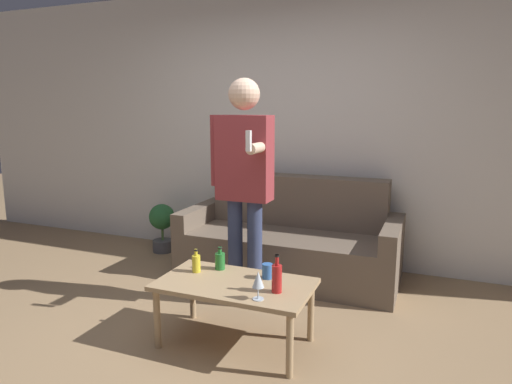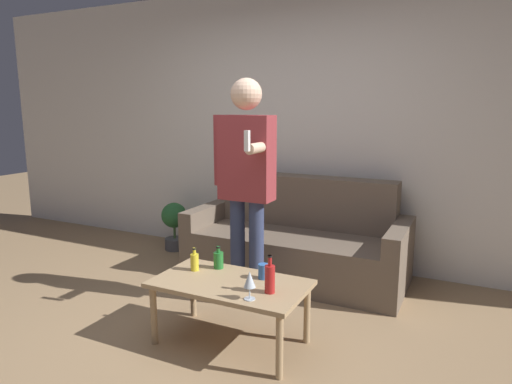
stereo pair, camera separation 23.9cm
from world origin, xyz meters
TOP-DOWN VIEW (x-y plane):
  - ground_plane at (0.00, 0.00)m, footprint 16.00×16.00m
  - wall_back at (0.00, 2.09)m, footprint 8.00×0.06m
  - couch at (0.21, 1.61)m, footprint 1.97×0.85m
  - coffee_table at (0.27, 0.26)m, footprint 1.00×0.56m
  - bottle_orange at (0.07, 0.44)m, footprint 0.07×0.07m
  - bottle_green at (-0.06, 0.33)m, footprint 0.06×0.06m
  - bottle_dark at (0.57, 0.21)m, footprint 0.06×0.06m
  - wine_glass_near at (0.50, 0.07)m, footprint 0.07×0.07m
  - cup_on_table at (0.44, 0.40)m, footprint 0.07×0.07m
  - person_standing_front at (0.08, 0.85)m, footprint 0.49×0.44m
  - potted_plant at (-1.27, 1.75)m, footprint 0.27×0.27m

SIDE VIEW (x-z plane):
  - ground_plane at x=0.00m, z-range 0.00..0.00m
  - potted_plant at x=-1.27m, z-range 0.05..0.57m
  - couch at x=0.21m, z-range -0.13..0.77m
  - coffee_table at x=0.27m, z-range 0.17..0.60m
  - cup_on_table at x=0.44m, z-range 0.43..0.53m
  - bottle_orange at x=0.07m, z-range 0.42..0.58m
  - bottle_green at x=-0.06m, z-range 0.42..0.58m
  - bottle_dark at x=0.57m, z-range 0.41..0.65m
  - wine_glass_near at x=0.50m, z-range 0.46..0.64m
  - person_standing_front at x=0.08m, z-range 0.17..1.93m
  - wall_back at x=0.00m, z-range 0.00..2.70m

